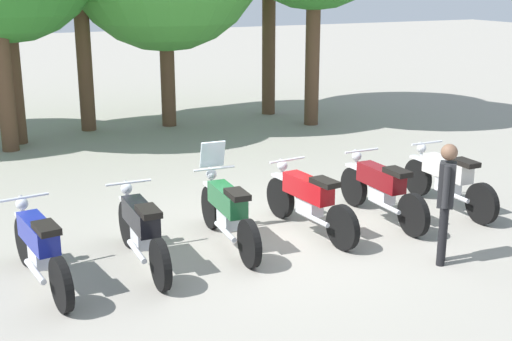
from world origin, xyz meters
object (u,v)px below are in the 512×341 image
motorcycle_4 (381,188)px  person_1 (446,195)px  motorcycle_1 (141,229)px  motorcycle_5 (447,178)px  motorcycle_2 (227,210)px  motorcycle_3 (308,199)px  motorcycle_0 (39,247)px

motorcycle_4 → person_1: person_1 is taller
motorcycle_1 → motorcycle_5: 5.12m
motorcycle_1 → motorcycle_2: size_ratio=1.00×
motorcycle_5 → motorcycle_3: bearing=89.6°
motorcycle_0 → motorcycle_3: 3.84m
motorcycle_5 → person_1: size_ratio=1.36×
motorcycle_0 → motorcycle_3: (3.84, 0.21, 0.00)m
motorcycle_1 → person_1: (3.59, -1.61, 0.43)m
motorcycle_3 → motorcycle_4: same height
motorcycle_3 → motorcycle_5: same height
motorcycle_4 → person_1: (-0.25, -1.75, 0.43)m
motorcycle_2 → motorcycle_3: size_ratio=1.00×
motorcycle_1 → person_1: person_1 is taller
motorcycle_4 → motorcycle_5: same height
motorcycle_1 → motorcycle_4: (3.84, 0.14, 0.00)m
motorcycle_2 → motorcycle_3: motorcycle_2 is taller
motorcycle_0 → motorcycle_4: (5.12, 0.21, 0.00)m
motorcycle_2 → person_1: 2.94m
motorcycle_2 → motorcycle_4: 2.56m
motorcycle_3 → person_1: (1.03, -1.75, 0.43)m
motorcycle_3 → motorcycle_2: bearing=82.0°
motorcycle_2 → person_1: bearing=-124.9°
motorcycle_3 → motorcycle_1: bearing=86.6°
person_1 → motorcycle_0: bearing=26.2°
person_1 → motorcycle_4: bearing=-54.4°
motorcycle_1 → motorcycle_3: bearing=-86.5°
motorcycle_3 → motorcycle_5: 2.56m
person_1 → motorcycle_5: bearing=-87.8°
motorcycle_4 → motorcycle_0: bearing=91.8°
motorcycle_1 → person_1: 3.95m
motorcycle_0 → motorcycle_4: same height
motorcycle_3 → motorcycle_4: bearing=-96.5°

